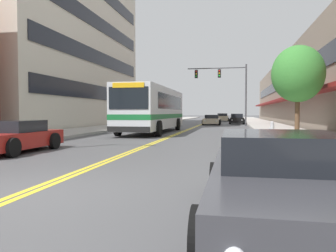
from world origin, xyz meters
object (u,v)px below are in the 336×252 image
at_px(city_bus, 153,108).
at_px(car_black_parked_right_mid, 237,119).
at_px(car_slate_blue_parked_left_mid, 163,120).
at_px(car_beige_moving_lead, 222,118).
at_px(traffic_signal_mast, 226,82).
at_px(car_red_parked_left_near, 13,137).
at_px(fire_hydrant, 272,129).
at_px(car_champagne_moving_second, 212,120).
at_px(street_tree_right_mid, 298,74).
at_px(car_dark_grey_parked_right_foreground, 282,183).

xyz_separation_m(city_bus, car_black_parked_right_mid, (6.38, 19.65, -1.22)).
distance_m(car_slate_blue_parked_left_mid, car_beige_moving_lead, 19.00).
relative_size(car_slate_blue_parked_left_mid, traffic_signal_mast, 0.66).
relative_size(car_red_parked_left_near, car_slate_blue_parked_left_mid, 0.97).
relative_size(car_beige_moving_lead, fire_hydrant, 4.88).
bearing_deg(car_beige_moving_lead, car_slate_blue_parked_left_mid, -109.62).
bearing_deg(car_champagne_moving_second, car_slate_blue_parked_left_mid, -157.94).
height_order(car_red_parked_left_near, fire_hydrant, car_red_parked_left_near).
bearing_deg(street_tree_right_mid, traffic_signal_mast, 103.16).
height_order(car_red_parked_left_near, car_champagne_moving_second, car_champagne_moving_second).
xyz_separation_m(car_slate_blue_parked_left_mid, fire_hydrant, (10.21, -18.76, -0.06)).
distance_m(car_champagne_moving_second, traffic_signal_mast, 5.48).
height_order(car_slate_blue_parked_left_mid, car_beige_moving_lead, car_slate_blue_parked_left_mid).
relative_size(city_bus, car_beige_moving_lead, 2.87).
relative_size(car_champagne_moving_second, fire_hydrant, 5.56).
xyz_separation_m(city_bus, fire_hydrant, (8.01, -4.93, -1.25)).
bearing_deg(car_red_parked_left_near, car_champagne_moving_second, 78.96).
bearing_deg(fire_hydrant, city_bus, 148.39).
height_order(car_slate_blue_parked_left_mid, car_black_parked_right_mid, car_slate_blue_parked_left_mid).
bearing_deg(street_tree_right_mid, car_black_parked_right_mid, 96.77).
relative_size(car_black_parked_right_mid, street_tree_right_mid, 0.90).
bearing_deg(car_dark_grey_parked_right_foreground, car_red_parked_left_near, 143.61).
distance_m(city_bus, car_beige_moving_lead, 32.03).
distance_m(car_red_parked_left_near, traffic_signal_mast, 27.44).
height_order(car_champagne_moving_second, fire_hydrant, car_champagne_moving_second).
bearing_deg(car_beige_moving_lead, car_red_parked_left_near, -98.25).
bearing_deg(car_red_parked_left_near, car_beige_moving_lead, 81.75).
bearing_deg(car_slate_blue_parked_left_mid, car_black_parked_right_mid, 34.08).
distance_m(car_black_parked_right_mid, fire_hydrant, 24.63).
relative_size(car_dark_grey_parked_right_foreground, street_tree_right_mid, 0.92).
relative_size(car_slate_blue_parked_left_mid, street_tree_right_mid, 0.89).
relative_size(car_slate_blue_parked_left_mid, car_black_parked_right_mid, 0.99).
distance_m(car_beige_moving_lead, fire_hydrant, 36.86).
bearing_deg(car_dark_grey_parked_right_foreground, traffic_signal_mast, 92.47).
height_order(traffic_signal_mast, street_tree_right_mid, traffic_signal_mast).
distance_m(car_champagne_moving_second, street_tree_right_mid, 22.08).
height_order(car_black_parked_right_mid, street_tree_right_mid, street_tree_right_mid).
height_order(traffic_signal_mast, fire_hydrant, traffic_signal_mast).
relative_size(city_bus, car_champagne_moving_second, 2.52).
height_order(car_dark_grey_parked_right_foreground, traffic_signal_mast, traffic_signal_mast).
xyz_separation_m(car_slate_blue_parked_left_mid, car_black_parked_right_mid, (8.59, 5.81, -0.04)).
bearing_deg(traffic_signal_mast, fire_hydrant, -80.78).
distance_m(car_slate_blue_parked_left_mid, street_tree_right_mid, 22.24).
bearing_deg(car_slate_blue_parked_left_mid, car_beige_moving_lead, 70.38).
xyz_separation_m(car_dark_grey_parked_right_foreground, car_black_parked_right_mid, (-0.10, 39.07, 0.04)).
bearing_deg(car_dark_grey_parked_right_foreground, street_tree_right_mid, 78.95).
relative_size(car_red_parked_left_near, car_champagne_moving_second, 0.91).
distance_m(car_black_parked_right_mid, car_beige_moving_lead, 12.29).
relative_size(car_black_parked_right_mid, car_champagne_moving_second, 0.95).
bearing_deg(street_tree_right_mid, car_slate_blue_parked_left_mid, 121.49).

